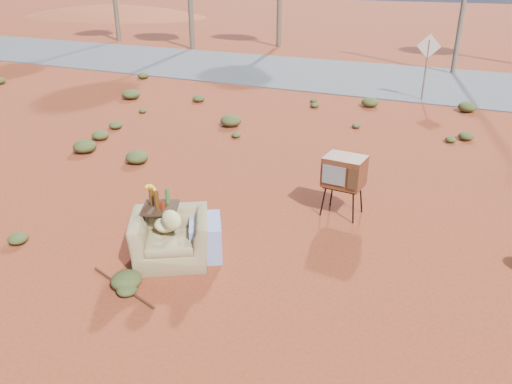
% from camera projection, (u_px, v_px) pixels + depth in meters
% --- Properties ---
extents(ground, '(140.00, 140.00, 0.00)m').
position_uv_depth(ground, '(207.00, 258.00, 7.77)').
color(ground, maroon).
rests_on(ground, ground).
extents(highway, '(140.00, 7.00, 0.04)m').
position_uv_depth(highway, '(394.00, 80.00, 20.16)').
color(highway, '#565659').
rests_on(highway, ground).
extents(dirt_mound, '(26.00, 18.00, 2.00)m').
position_uv_depth(dirt_mound, '(114.00, 16.00, 47.48)').
color(dirt_mound, '#9A3F25').
rests_on(dirt_mound, ground).
extents(armchair, '(1.48, 1.42, 1.00)m').
position_uv_depth(armchair, '(177.00, 231.00, 7.59)').
color(armchair, olive).
rests_on(armchair, ground).
extents(tv_unit, '(0.73, 0.61, 1.12)m').
position_uv_depth(tv_unit, '(344.00, 172.00, 8.83)').
color(tv_unit, black).
rests_on(tv_unit, ground).
extents(side_table, '(0.71, 0.71, 1.07)m').
position_uv_depth(side_table, '(158.00, 204.00, 7.72)').
color(side_table, '#321D12').
rests_on(side_table, ground).
extents(rusty_bar, '(1.39, 0.46, 0.04)m').
position_uv_depth(rusty_bar, '(123.00, 287.00, 7.03)').
color(rusty_bar, '#4C2214').
rests_on(rusty_bar, ground).
extents(road_sign, '(0.78, 0.06, 2.19)m').
position_uv_depth(road_sign, '(428.00, 56.00, 16.49)').
color(road_sign, brown).
rests_on(road_sign, ground).
extents(scrub_patch, '(17.49, 8.07, 0.33)m').
position_uv_depth(scrub_patch, '(271.00, 155.00, 11.68)').
color(scrub_patch, '#424A20').
rests_on(scrub_patch, ground).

